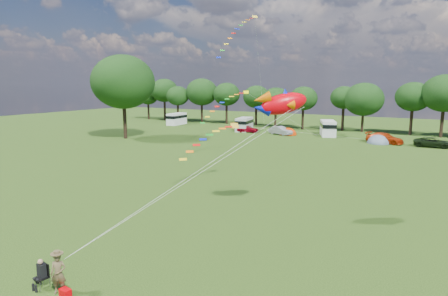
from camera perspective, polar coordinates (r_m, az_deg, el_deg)
The scene contains 19 objects.
ground_plane at distance 22.89m, azimuth -10.34°, elevation -12.93°, with size 180.00×180.00×0.00m, color black.
tree_line at distance 71.51m, azimuth 23.33°, elevation 7.07°, with size 102.98×10.98×10.27m.
big_tree at distance 62.09m, azimuth -15.12°, elevation 9.69°, with size 10.00×10.00×13.28m.
car_a at distance 68.19m, azimuth 3.60°, elevation 2.95°, with size 1.56×3.97×1.32m, color maroon.
car_b at distance 65.53m, azimuth 8.62°, elevation 2.64°, with size 1.55×4.14×1.46m, color gray.
car_c at distance 60.41m, azimuth 23.27°, elevation 1.38°, with size 2.16×5.13×1.54m, color #B02F09.
car_d at distance 59.66m, azimuth 29.25°, elevation 0.74°, with size 2.25×4.98×1.36m, color black.
campervan_a at distance 81.45m, azimuth -7.23°, elevation 4.48°, with size 2.49×5.18×2.48m.
campervan_b at distance 70.16m, azimuth 3.11°, elevation 3.70°, with size 3.03×5.38×2.49m.
campervan_c at distance 65.94m, azimuth 15.55°, elevation 3.01°, with size 3.94×5.71×2.58m.
tent_orange at distance 65.86m, azimuth 9.70°, elevation 2.02°, with size 3.05×3.34×2.38m.
tent_greyblue at distance 60.24m, azimuth 22.53°, elevation 0.69°, with size 3.48×3.81×2.59m.
kite_flyer at distance 18.02m, azimuth -23.92°, elevation -17.10°, with size 0.65×0.42×1.77m, color brown.
camp_chair at distance 18.80m, azimuth -25.98°, elevation -16.41°, with size 0.59×0.59×1.33m.
kite_bag at distance 18.00m, azimuth -23.04°, elevation -19.63°, with size 0.47×0.32×0.34m, color #CE0006.
fish_kite at distance 23.51m, azimuth 8.47°, elevation 6.71°, with size 3.39×3.01×1.93m.
streamer_kite_a at distance 51.32m, azimuth 2.44°, elevation 17.58°, with size 3.43×5.63×5.79m.
streamer_kite_b at distance 44.80m, azimuth 0.62°, elevation 7.09°, with size 4.34×4.62×3.82m.
streamer_kite_c at distance 32.17m, azimuth -1.50°, elevation 1.91°, with size 3.27×5.05×2.84m.
Camera 1 is at (13.85, -15.96, 8.79)m, focal length 30.00 mm.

